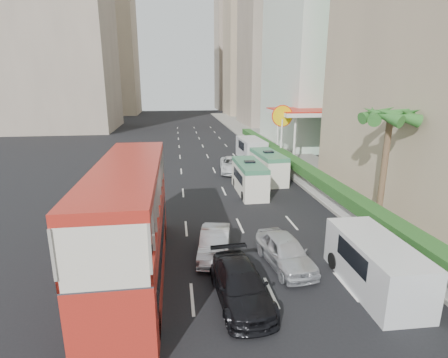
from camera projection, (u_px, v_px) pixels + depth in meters
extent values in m
plane|color=black|center=(268.00, 267.00, 16.11)|extent=(200.00, 200.00, 0.00)
cube|color=red|center=(131.00, 223.00, 14.65)|extent=(2.50, 11.00, 5.06)
imported|color=silver|center=(215.00, 255.00, 17.22)|extent=(2.08, 4.15, 1.31)
imported|color=silver|center=(284.00, 265.00, 16.28)|extent=(2.21, 4.40, 1.44)
imported|color=black|center=(240.00, 300.00, 13.66)|extent=(2.21, 4.78, 1.35)
imported|color=silver|center=(233.00, 172.00, 33.58)|extent=(2.88, 5.27, 1.40)
cube|color=silver|center=(249.00, 178.00, 26.88)|extent=(1.85, 5.40, 2.39)
cube|color=silver|center=(268.00, 167.00, 30.40)|extent=(2.18, 5.63, 2.45)
cube|color=silver|center=(375.00, 264.00, 14.28)|extent=(2.20, 5.25, 2.08)
cube|color=silver|center=(251.00, 149.00, 39.04)|extent=(2.49, 5.76, 2.27)
cube|color=#99968C|center=(288.00, 155.00, 41.18)|extent=(6.00, 120.00, 0.18)
cube|color=silver|center=(296.00, 174.00, 30.14)|extent=(0.30, 44.00, 1.00)
cube|color=#2D6626|center=(297.00, 164.00, 29.91)|extent=(1.10, 44.00, 0.70)
cylinder|color=brown|center=(384.00, 170.00, 20.09)|extent=(0.36, 0.36, 6.40)
cube|color=silver|center=(303.00, 135.00, 38.70)|extent=(6.50, 8.00, 5.50)
cube|color=tan|center=(253.00, 29.00, 90.95)|extent=(14.00, 14.00, 44.00)
cube|color=tan|center=(238.00, 46.00, 112.50)|extent=(14.00, 14.00, 40.00)
cube|color=tan|center=(104.00, 27.00, 93.14)|extent=(16.00, 16.00, 46.00)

